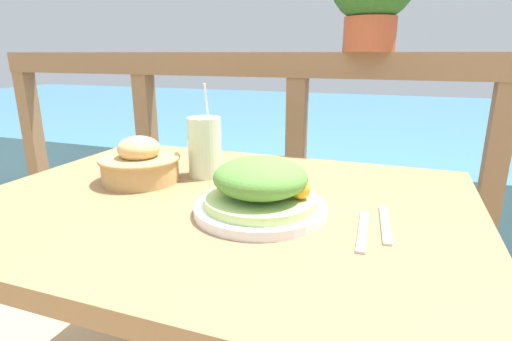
{
  "coord_description": "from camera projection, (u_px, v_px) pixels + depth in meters",
  "views": [
    {
      "loc": [
        0.37,
        -0.78,
        1.04
      ],
      "look_at": [
        0.07,
        0.05,
        0.78
      ],
      "focal_mm": 28.0,
      "sensor_mm": 36.0,
      "label": 1
    }
  ],
  "objects": [
    {
      "name": "railing_fence",
      "position": [
        296.0,
        139.0,
        1.54
      ],
      "size": [
        2.8,
        0.08,
        1.04
      ],
      "color": "brown",
      "rests_on": "ground_plane"
    },
    {
      "name": "salad_plate",
      "position": [
        261.0,
        190.0,
        0.82
      ],
      "size": [
        0.28,
        0.28,
        0.12
      ],
      "color": "white",
      "rests_on": "patio_table"
    },
    {
      "name": "bread_basket",
      "position": [
        140.0,
        163.0,
        1.03
      ],
      "size": [
        0.21,
        0.21,
        0.12
      ],
      "color": "tan",
      "rests_on": "patio_table"
    },
    {
      "name": "sea_backdrop",
      "position": [
        358.0,
        138.0,
        3.93
      ],
      "size": [
        12.0,
        4.0,
        0.47
      ],
      "color": "teal",
      "rests_on": "ground_plane"
    },
    {
      "name": "knife",
      "position": [
        385.0,
        224.0,
        0.77
      ],
      "size": [
        0.03,
        0.18,
        0.0
      ],
      "color": "silver",
      "rests_on": "patio_table"
    },
    {
      "name": "patio_table",
      "position": [
        221.0,
        235.0,
        0.94
      ],
      "size": [
        1.13,
        0.85,
        0.72
      ],
      "color": "#997047",
      "rests_on": "ground_plane"
    },
    {
      "name": "fork",
      "position": [
        363.0,
        231.0,
        0.74
      ],
      "size": [
        0.03,
        0.18,
        0.0
      ],
      "color": "silver",
      "rests_on": "patio_table"
    },
    {
      "name": "drink_glass",
      "position": [
        205.0,
        147.0,
        1.06
      ],
      "size": [
        0.09,
        0.09,
        0.25
      ],
      "color": "beige",
      "rests_on": "patio_table"
    }
  ]
}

